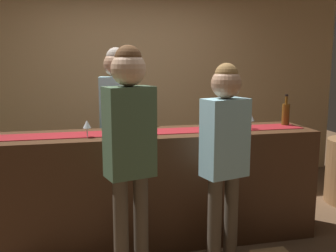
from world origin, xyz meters
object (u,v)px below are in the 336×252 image
Objects in this scene: wine_bottle_green at (117,121)px; wine_glass_far_end at (87,125)px; customer_sipping at (225,146)px; bartender at (117,114)px; customer_browsing at (130,139)px; wine_glass_mid_counter at (251,118)px; wine_bottle_amber at (286,114)px; wine_glass_near_customer at (147,120)px.

wine_glass_far_end is at bearing -164.66° from wine_bottle_green.
bartender is at bearing 105.22° from customer_sipping.
wine_glass_far_end is 0.59m from customer_browsing.
wine_glass_mid_counter is at bearing 9.81° from customer_browsing.
wine_bottle_green is 1.00× the size of wine_bottle_amber.
wine_bottle_green is at bearing 15.34° from wine_glass_far_end.
wine_bottle_amber is 0.19× the size of customer_sipping.
wine_glass_far_end is 0.09× the size of customer_sipping.
customer_browsing is (-1.61, -0.70, -0.04)m from wine_bottle_amber.
wine_glass_near_customer is 0.08× the size of customer_browsing.
wine_glass_far_end is 0.08× the size of customer_browsing.
customer_browsing is (0.03, -0.59, -0.04)m from wine_bottle_green.
wine_glass_near_customer is at bearing -177.44° from wine_bottle_amber.
bartender reaches higher than wine_glass_mid_counter.
wine_glass_near_customer is at bearing 54.42° from customer_browsing.
wine_glass_mid_counter and wine_glass_far_end have the same top height.
wine_bottle_amber is 1.91m from wine_glass_far_end.
customer_browsing is (-0.02, -1.21, -0.01)m from bartender.
wine_glass_mid_counter is at bearing -0.81° from wine_bottle_green.
wine_bottle_green and wine_bottle_amber have the same top height.
customer_sipping reaches higher than wine_glass_mid_counter.
wine_bottle_amber is at bearing 169.43° from bartender.
wine_glass_far_end is 0.08× the size of bartender.
bartender is at bearing 73.06° from customer_browsing.
customer_sipping is (0.77, -0.55, -0.13)m from wine_bottle_green.
wine_glass_mid_counter is at bearing -4.13° from wine_glass_near_customer.
wine_glass_far_end is at bearing -174.48° from wine_bottle_amber.
wine_glass_mid_counter is at bearing -162.78° from wine_bottle_amber.
wine_bottle_green is at bearing -168.81° from wine_glass_near_customer.
wine_bottle_amber reaches higher than wine_glass_far_end.
wine_bottle_amber is 1.67m from bartender.
bartender is 1.21m from customer_browsing.
wine_bottle_green is at bearing 128.43° from customer_sipping.
wine_bottle_green is 1.65m from wine_bottle_amber.
wine_glass_near_customer is 1.00× the size of wine_glass_far_end.
customer_browsing is at bearing -154.42° from wine_glass_mid_counter.
bartender is at bearing 151.20° from wine_glass_mid_counter.
wine_glass_mid_counter is (0.96, -0.07, 0.00)m from wine_glass_near_customer.
wine_bottle_amber is 1.11m from customer_sipping.
wine_glass_near_customer is 0.08× the size of bartender.
wine_bottle_green is 0.17× the size of customer_browsing.
wine_bottle_green is 0.17× the size of bartender.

